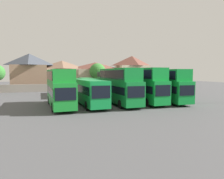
# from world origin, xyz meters

# --- Properties ---
(ground) EXTENTS (140.00, 140.00, 0.00)m
(ground) POSITION_xyz_m (0.00, 18.00, 0.00)
(ground) COLOR #4C4C4F
(depot_boundary_wall) EXTENTS (56.00, 0.50, 1.80)m
(depot_boundary_wall) POSITION_xyz_m (0.00, 23.82, 0.90)
(depot_boundary_wall) COLOR gray
(depot_boundary_wall) RESTS_ON ground
(bus_1) EXTENTS (3.12, 10.99, 4.85)m
(bus_1) POSITION_xyz_m (-8.04, 0.10, 2.74)
(bus_1) COLOR #198E2E
(bus_1) RESTS_ON ground
(bus_2) EXTENTS (2.95, 11.04, 3.53)m
(bus_2) POSITION_xyz_m (-4.15, 0.09, 2.01)
(bus_2) COLOR #128E3E
(bus_2) RESTS_ON ground
(bus_3) EXTENTS (2.91, 11.12, 5.06)m
(bus_3) POSITION_xyz_m (0.11, 0.18, 2.85)
(bus_3) COLOR #117E31
(bus_3) RESTS_ON ground
(bus_4) EXTENTS (2.64, 10.23, 5.12)m
(bus_4) POSITION_xyz_m (4.02, 0.13, 2.88)
(bus_4) COLOR #108D33
(bus_4) RESTS_ON ground
(bus_5) EXTENTS (2.86, 11.15, 4.95)m
(bus_5) POSITION_xyz_m (7.71, 0.40, 2.79)
(bus_5) COLOR #108D33
(bus_5) RESTS_ON ground
(bus_6) EXTENTS (3.00, 12.01, 3.38)m
(bus_6) POSITION_xyz_m (-5.20, 13.70, 1.94)
(bus_6) COLOR #188A38
(bus_6) RESTS_ON ground
(bus_7) EXTENTS (2.83, 11.93, 3.39)m
(bus_7) POSITION_xyz_m (-1.74, 14.08, 1.94)
(bus_7) COLOR #127C30
(bus_7) RESTS_ON ground
(bus_8) EXTENTS (3.53, 11.50, 4.82)m
(bus_8) POSITION_xyz_m (2.41, 14.31, 2.72)
(bus_8) COLOR #20833A
(bus_8) RESTS_ON ground
(bus_9) EXTENTS (3.13, 11.89, 3.52)m
(bus_9) POSITION_xyz_m (5.10, 13.99, 2.01)
(bus_9) COLOR #23832E
(bus_9) RESTS_ON ground
(house_terrace_left) EXTENTS (8.97, 7.06, 9.42)m
(house_terrace_left) POSITION_xyz_m (-13.86, 30.26, 4.81)
(house_terrace_left) COLOR #9E7A60
(house_terrace_left) RESTS_ON ground
(house_terrace_centre) EXTENTS (9.63, 6.99, 7.79)m
(house_terrace_centre) POSITION_xyz_m (-5.58, 31.09, 3.97)
(house_terrace_centre) COLOR #C6B293
(house_terrace_centre) RESTS_ON ground
(house_terrace_right) EXTENTS (11.37, 8.06, 7.44)m
(house_terrace_right) POSITION_xyz_m (3.70, 30.77, 3.79)
(house_terrace_right) COLOR tan
(house_terrace_right) RESTS_ON ground
(house_terrace_far_right) EXTENTS (9.22, 7.07, 9.56)m
(house_terrace_far_right) POSITION_xyz_m (15.05, 30.74, 4.88)
(house_terrace_far_right) COLOR beige
(house_terrace_far_right) RESTS_ON ground
(tree_left_of_lot) EXTENTS (3.50, 3.50, 5.94)m
(tree_left_of_lot) POSITION_xyz_m (19.29, 21.82, 4.15)
(tree_left_of_lot) COLOR brown
(tree_left_of_lot) RESTS_ON ground
(tree_right_of_lot) EXTENTS (4.28, 4.28, 7.00)m
(tree_right_of_lot) POSITION_xyz_m (3.28, 26.32, 4.84)
(tree_right_of_lot) COLOR brown
(tree_right_of_lot) RESTS_ON ground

